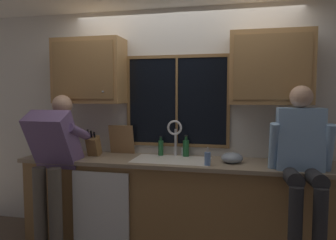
# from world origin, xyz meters

# --- Properties ---
(back_wall) EXTENTS (5.66, 0.12, 2.55)m
(back_wall) POSITION_xyz_m (0.00, 0.06, 1.27)
(back_wall) COLOR silver
(back_wall) RESTS_ON floor
(window_glass) EXTENTS (1.10, 0.02, 0.95)m
(window_glass) POSITION_xyz_m (-0.06, -0.01, 1.52)
(window_glass) COLOR black
(window_frame_top) EXTENTS (1.17, 0.02, 0.04)m
(window_frame_top) POSITION_xyz_m (-0.06, -0.02, 2.02)
(window_frame_top) COLOR brown
(window_frame_bottom) EXTENTS (1.17, 0.02, 0.04)m
(window_frame_bottom) POSITION_xyz_m (-0.06, -0.02, 1.03)
(window_frame_bottom) COLOR brown
(window_frame_left) EXTENTS (0.03, 0.02, 0.95)m
(window_frame_left) POSITION_xyz_m (-0.63, -0.02, 1.52)
(window_frame_left) COLOR brown
(window_frame_right) EXTENTS (0.03, 0.02, 0.95)m
(window_frame_right) POSITION_xyz_m (0.50, -0.02, 1.52)
(window_frame_right) COLOR brown
(window_mullion_center) EXTENTS (0.02, 0.02, 0.95)m
(window_mullion_center) POSITION_xyz_m (-0.06, -0.02, 1.52)
(window_mullion_center) COLOR brown
(lower_cabinet_run) EXTENTS (3.26, 0.58, 0.88)m
(lower_cabinet_run) POSITION_xyz_m (0.00, -0.29, 0.44)
(lower_cabinet_run) COLOR olive
(lower_cabinet_run) RESTS_ON floor
(countertop) EXTENTS (3.32, 0.62, 0.04)m
(countertop) POSITION_xyz_m (0.00, -0.31, 0.90)
(countertop) COLOR gray
(countertop) RESTS_ON lower_cabinet_run
(dishwasher_front) EXTENTS (0.60, 0.02, 0.74)m
(dishwasher_front) POSITION_xyz_m (-0.73, -0.61, 0.46)
(dishwasher_front) COLOR white
(upper_cabinet_left) EXTENTS (0.79, 0.36, 0.72)m
(upper_cabinet_left) POSITION_xyz_m (-1.04, -0.17, 1.86)
(upper_cabinet_left) COLOR #A87A47
(upper_cabinet_right) EXTENTS (0.79, 0.36, 0.72)m
(upper_cabinet_right) POSITION_xyz_m (0.91, -0.17, 1.86)
(upper_cabinet_right) COLOR #A87A47
(sink) EXTENTS (0.80, 0.46, 0.21)m
(sink) POSITION_xyz_m (-0.06, -0.30, 0.82)
(sink) COLOR white
(sink) RESTS_ON lower_cabinet_run
(faucet) EXTENTS (0.18, 0.09, 0.40)m
(faucet) POSITION_xyz_m (-0.06, -0.12, 1.17)
(faucet) COLOR silver
(faucet) RESTS_ON countertop
(person_standing) EXTENTS (0.53, 0.67, 1.59)m
(person_standing) POSITION_xyz_m (-1.22, -0.63, 0.97)
(person_standing) COLOR #595147
(person_standing) RESTS_ON floor
(person_sitting_on_counter) EXTENTS (0.54, 0.60, 1.26)m
(person_sitting_on_counter) POSITION_xyz_m (1.16, -0.57, 1.10)
(person_sitting_on_counter) COLOR #262628
(person_sitting_on_counter) RESTS_ON countertop
(knife_block) EXTENTS (0.12, 0.18, 0.32)m
(knife_block) POSITION_xyz_m (-0.95, -0.28, 1.03)
(knife_block) COLOR olive
(knife_block) RESTS_ON countertop
(cutting_board) EXTENTS (0.29, 0.09, 0.33)m
(cutting_board) POSITION_xyz_m (-0.70, -0.08, 1.08)
(cutting_board) COLOR #997047
(cutting_board) RESTS_ON countertop
(mixing_bowl) EXTENTS (0.22, 0.22, 0.11)m
(mixing_bowl) POSITION_xyz_m (0.55, -0.31, 0.97)
(mixing_bowl) COLOR #8C99A8
(mixing_bowl) RESTS_ON countertop
(soap_dispenser) EXTENTS (0.06, 0.07, 0.18)m
(soap_dispenser) POSITION_xyz_m (0.33, -0.48, 0.99)
(soap_dispenser) COLOR #668CCC
(soap_dispenser) RESTS_ON countertop
(bottle_green_glass) EXTENTS (0.07, 0.07, 0.24)m
(bottle_green_glass) POSITION_xyz_m (0.05, -0.10, 1.02)
(bottle_green_glass) COLOR #1E592D
(bottle_green_glass) RESTS_ON countertop
(bottle_tall_clear) EXTENTS (0.06, 0.06, 0.22)m
(bottle_tall_clear) POSITION_xyz_m (-0.23, -0.10, 1.01)
(bottle_tall_clear) COLOR #1E592D
(bottle_tall_clear) RESTS_ON countertop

